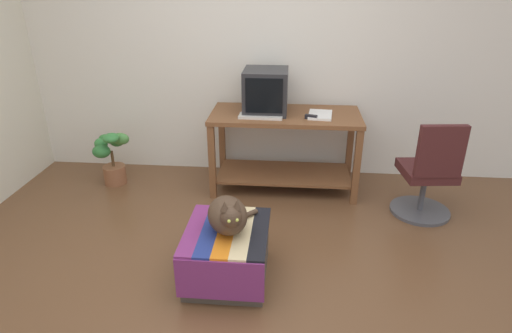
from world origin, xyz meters
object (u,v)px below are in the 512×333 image
(ottoman_with_blanket, at_px, (227,253))
(desk, at_px, (285,138))
(keyboard, at_px, (261,116))
(book, at_px, (320,115))
(cat, at_px, (228,215))
(office_chair, at_px, (429,176))
(stapler, at_px, (311,117))
(tv_monitor, at_px, (266,91))
(potted_plant, at_px, (112,157))

(ottoman_with_blanket, bearing_deg, desk, 76.27)
(keyboard, bearing_deg, desk, 35.46)
(book, xyz_separation_m, cat, (-0.66, -1.40, -0.27))
(book, bearing_deg, keyboard, -164.23)
(keyboard, distance_m, ottoman_with_blanket, 1.43)
(book, distance_m, cat, 1.57)
(office_chair, height_order, stapler, office_chair)
(stapler, bearing_deg, ottoman_with_blanket, 173.31)
(keyboard, bearing_deg, cat, -92.78)
(tv_monitor, bearing_deg, potted_plant, -174.99)
(keyboard, height_order, book, keyboard)
(keyboard, relative_size, potted_plant, 0.68)
(desk, bearing_deg, cat, -102.88)
(potted_plant, distance_m, stapler, 2.01)
(keyboard, relative_size, stapler, 3.64)
(ottoman_with_blanket, height_order, cat, cat)
(ottoman_with_blanket, distance_m, stapler, 1.54)
(book, relative_size, potted_plant, 0.50)
(book, height_order, stapler, stapler)
(tv_monitor, distance_m, keyboard, 0.26)
(stapler, bearing_deg, desk, 74.63)
(keyboard, distance_m, potted_plant, 1.57)
(office_chair, bearing_deg, potted_plant, -13.26)
(cat, xyz_separation_m, office_chair, (1.59, 0.99, -0.12))
(desk, relative_size, office_chair, 1.58)
(cat, bearing_deg, tv_monitor, 65.14)
(tv_monitor, xyz_separation_m, keyboard, (-0.03, -0.18, -0.18))
(cat, distance_m, office_chair, 1.87)
(office_chair, bearing_deg, desk, -26.42)
(desk, bearing_deg, stapler, -32.82)
(tv_monitor, relative_size, stapler, 3.95)
(keyboard, height_order, ottoman_with_blanket, keyboard)
(book, xyz_separation_m, office_chair, (0.93, -0.41, -0.39))
(cat, bearing_deg, stapler, 47.06)
(ottoman_with_blanket, xyz_separation_m, potted_plant, (-1.37, 1.36, 0.11))
(potted_plant, bearing_deg, office_chair, -7.15)
(keyboard, bearing_deg, ottoman_with_blanket, -93.48)
(stapler, bearing_deg, potted_plant, 105.84)
(keyboard, relative_size, office_chair, 0.45)
(ottoman_with_blanket, relative_size, stapler, 6.06)
(potted_plant, xyz_separation_m, stapler, (1.95, -0.06, 0.49))
(ottoman_with_blanket, distance_m, cat, 0.31)
(potted_plant, xyz_separation_m, office_chair, (2.97, -0.37, 0.09))
(office_chair, bearing_deg, tv_monitor, -25.30)
(tv_monitor, bearing_deg, ottoman_with_blanket, -96.00)
(desk, bearing_deg, ottoman_with_blanket, -103.52)
(keyboard, distance_m, book, 0.55)
(keyboard, height_order, potted_plant, keyboard)
(book, xyz_separation_m, ottoman_with_blanket, (-0.67, -1.40, -0.59))
(ottoman_with_blanket, xyz_separation_m, stapler, (0.59, 1.29, 0.60))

